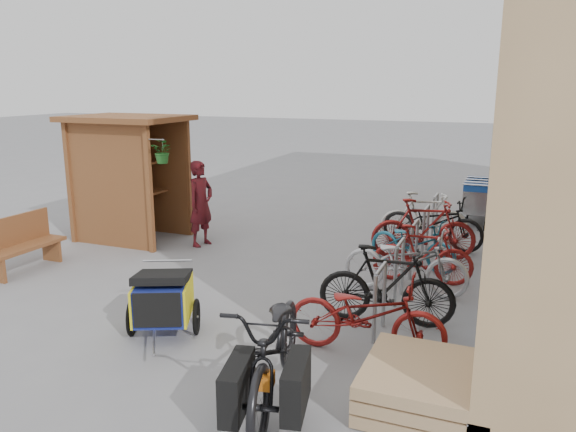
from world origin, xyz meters
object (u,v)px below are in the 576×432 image
at_px(bike_0, 366,315).
at_px(bike_5, 424,229).
at_px(bike_3, 423,254).
at_px(pallet_stack, 418,386).
at_px(bench, 20,243).
at_px(shopping_carts, 478,196).
at_px(cargo_bike, 277,349).
at_px(bike_4, 413,243).
at_px(bike_1, 386,285).
at_px(kiosk, 125,160).
at_px(child_trailer, 163,298).
at_px(bike_7, 424,218).
at_px(bike_6, 432,222).
at_px(bike_2, 405,262).
at_px(person_kiosk, 201,204).

xyz_separation_m(bike_0, bike_5, (0.04, 3.81, 0.07)).
distance_m(bike_0, bike_3, 2.60).
bearing_deg(pallet_stack, bench, 166.58).
height_order(shopping_carts, cargo_bike, cargo_bike).
bearing_deg(bike_3, bench, 101.01).
height_order(shopping_carts, bike_4, shopping_carts).
distance_m(bike_1, bike_3, 1.71).
bearing_deg(bike_5, bike_3, 173.06).
bearing_deg(cargo_bike, bike_4, 71.44).
xyz_separation_m(kiosk, bike_5, (5.59, 0.80, -1.02)).
relative_size(bench, child_trailer, 1.01).
bearing_deg(cargo_bike, bike_7, 73.57).
bearing_deg(bike_6, shopping_carts, -7.83).
height_order(bike_3, bike_6, bike_6).
bearing_deg(child_trailer, bike_2, 20.42).
bearing_deg(bike_1, bike_2, -8.28).
height_order(bench, bike_6, bike_6).
bearing_deg(bike_1, bike_6, -8.13).
bearing_deg(person_kiosk, bike_1, -107.66).
distance_m(pallet_stack, bike_1, 1.90).
height_order(bike_4, bike_5, bike_5).
bearing_deg(pallet_stack, bike_5, 98.37).
height_order(kiosk, person_kiosk, kiosk).
distance_m(bike_6, bike_7, 0.35).
xyz_separation_m(bike_3, bike_6, (-0.13, 1.98, 0.04)).
height_order(pallet_stack, bike_3, bike_3).
distance_m(bike_3, bike_4, 0.75).
height_order(kiosk, bike_5, kiosk).
xyz_separation_m(pallet_stack, child_trailer, (-3.14, 0.45, 0.25)).
bearing_deg(shopping_carts, cargo_bike, -98.53).
relative_size(pallet_stack, bike_2, 0.66).
xyz_separation_m(bike_1, bike_3, (0.18, 1.70, -0.06)).
bearing_deg(bike_4, pallet_stack, -149.54).
xyz_separation_m(person_kiosk, bike_4, (3.93, 0.15, -0.39)).
distance_m(bike_1, bike_7, 3.97).
xyz_separation_m(person_kiosk, bike_3, (4.19, -0.54, -0.35)).
distance_m(bench, bike_1, 5.98).
distance_m(kiosk, bike_2, 5.78).
height_order(bench, person_kiosk, person_kiosk).
height_order(child_trailer, cargo_bike, cargo_bike).
bearing_deg(cargo_bike, shopping_carts, 68.93).
xyz_separation_m(child_trailer, bike_5, (2.46, 4.22, 0.07)).
relative_size(bike_1, bike_3, 1.13).
height_order(bench, bike_2, bike_2).
bearing_deg(shopping_carts, child_trailer, -112.81).
bearing_deg(bike_0, bike_6, -4.09).
xyz_separation_m(pallet_stack, bike_3, (-0.51, 3.44, 0.25)).
bearing_deg(bike_0, child_trailer, 96.43).
relative_size(bike_2, bike_5, 1.01).
bearing_deg(bike_3, person_kiosk, 76.91).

